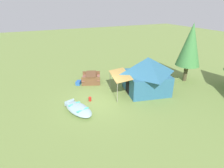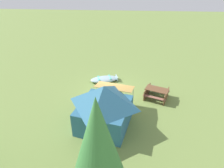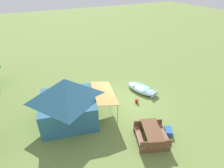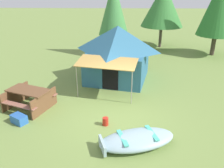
{
  "view_description": "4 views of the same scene",
  "coord_description": "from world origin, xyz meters",
  "px_view_note": "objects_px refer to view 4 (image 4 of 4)",
  "views": [
    {
      "loc": [
        10.43,
        -4.02,
        6.32
      ],
      "look_at": [
        0.21,
        0.79,
        1.28
      ],
      "focal_mm": 29.14,
      "sensor_mm": 36.0,
      "label": 1
    },
    {
      "loc": [
        -1.21,
        12.94,
        8.08
      ],
      "look_at": [
        -0.19,
        0.5,
        1.04
      ],
      "focal_mm": 31.18,
      "sensor_mm": 36.0,
      "label": 2
    },
    {
      "loc": [
        -8.67,
        5.4,
        7.43
      ],
      "look_at": [
        0.81,
        0.6,
        1.16
      ],
      "focal_mm": 29.96,
      "sensor_mm": 36.0,
      "label": 3
    },
    {
      "loc": [
        0.06,
        -7.82,
        4.69
      ],
      "look_at": [
        -0.19,
        0.68,
        1.02
      ],
      "focal_mm": 38.09,
      "sensor_mm": 36.0,
      "label": 4
    }
  ],
  "objects_px": {
    "canvas_cabin_tent": "(118,52)",
    "pine_tree_far_center": "(163,5)",
    "fuel_can": "(105,121)",
    "pine_tree_back_right": "(220,4)",
    "beached_rowboat": "(137,140)",
    "cooler_box": "(19,119)",
    "pine_tree_back_left": "(114,8)",
    "picnic_table": "(29,97)"
  },
  "relations": [
    {
      "from": "beached_rowboat",
      "to": "pine_tree_back_left",
      "type": "relative_size",
      "value": 0.53
    },
    {
      "from": "canvas_cabin_tent",
      "to": "pine_tree_back_right",
      "type": "relative_size",
      "value": 0.89
    },
    {
      "from": "fuel_can",
      "to": "pine_tree_far_center",
      "type": "xyz_separation_m",
      "value": [
        3.63,
        11.15,
        2.97
      ]
    },
    {
      "from": "fuel_can",
      "to": "pine_tree_back_left",
      "type": "xyz_separation_m",
      "value": [
        0.07,
        8.81,
        3.01
      ]
    },
    {
      "from": "cooler_box",
      "to": "canvas_cabin_tent",
      "type": "bearing_deg",
      "value": 51.4
    },
    {
      "from": "picnic_table",
      "to": "pine_tree_back_left",
      "type": "xyz_separation_m",
      "value": [
        3.17,
        7.63,
        2.67
      ]
    },
    {
      "from": "beached_rowboat",
      "to": "picnic_table",
      "type": "relative_size",
      "value": 1.26
    },
    {
      "from": "beached_rowboat",
      "to": "pine_tree_far_center",
      "type": "distance_m",
      "value": 12.87
    },
    {
      "from": "canvas_cabin_tent",
      "to": "pine_tree_back_left",
      "type": "relative_size",
      "value": 0.97
    },
    {
      "from": "picnic_table",
      "to": "canvas_cabin_tent",
      "type": "bearing_deg",
      "value": 42.94
    },
    {
      "from": "pine_tree_back_left",
      "to": "pine_tree_far_center",
      "type": "relative_size",
      "value": 1.06
    },
    {
      "from": "beached_rowboat",
      "to": "pine_tree_far_center",
      "type": "height_order",
      "value": "pine_tree_far_center"
    },
    {
      "from": "cooler_box",
      "to": "pine_tree_back_right",
      "type": "distance_m",
      "value": 13.84
    },
    {
      "from": "beached_rowboat",
      "to": "picnic_table",
      "type": "height_order",
      "value": "picnic_table"
    },
    {
      "from": "cooler_box",
      "to": "pine_tree_back_right",
      "type": "xyz_separation_m",
      "value": [
        10.03,
        8.98,
        3.22
      ]
    },
    {
      "from": "picnic_table",
      "to": "pine_tree_far_center",
      "type": "distance_m",
      "value": 12.32
    },
    {
      "from": "canvas_cabin_tent",
      "to": "cooler_box",
      "type": "xyz_separation_m",
      "value": [
        -3.5,
        -4.38,
        -1.27
      ]
    },
    {
      "from": "picnic_table",
      "to": "fuel_can",
      "type": "xyz_separation_m",
      "value": [
        3.11,
        -1.18,
        -0.34
      ]
    },
    {
      "from": "pine_tree_back_right",
      "to": "pine_tree_far_center",
      "type": "relative_size",
      "value": 1.16
    },
    {
      "from": "canvas_cabin_tent",
      "to": "fuel_can",
      "type": "bearing_deg",
      "value": -94.95
    },
    {
      "from": "canvas_cabin_tent",
      "to": "pine_tree_back_left",
      "type": "height_order",
      "value": "pine_tree_back_left"
    },
    {
      "from": "picnic_table",
      "to": "pine_tree_back_right",
      "type": "xyz_separation_m",
      "value": [
        10.02,
        7.85,
        2.89
      ]
    },
    {
      "from": "canvas_cabin_tent",
      "to": "pine_tree_far_center",
      "type": "xyz_separation_m",
      "value": [
        3.25,
        6.73,
        1.69
      ]
    },
    {
      "from": "canvas_cabin_tent",
      "to": "fuel_can",
      "type": "distance_m",
      "value": 4.62
    },
    {
      "from": "picnic_table",
      "to": "fuel_can",
      "type": "relative_size",
      "value": 7.16
    },
    {
      "from": "canvas_cabin_tent",
      "to": "pine_tree_far_center",
      "type": "relative_size",
      "value": 1.03
    },
    {
      "from": "fuel_can",
      "to": "pine_tree_back_right",
      "type": "distance_m",
      "value": 11.82
    },
    {
      "from": "canvas_cabin_tent",
      "to": "cooler_box",
      "type": "relative_size",
      "value": 8.33
    },
    {
      "from": "pine_tree_far_center",
      "to": "canvas_cabin_tent",
      "type": "bearing_deg",
      "value": -115.75
    },
    {
      "from": "fuel_can",
      "to": "pine_tree_back_right",
      "type": "xyz_separation_m",
      "value": [
        6.91,
        9.03,
        3.23
      ]
    },
    {
      "from": "pine_tree_back_left",
      "to": "pine_tree_far_center",
      "type": "distance_m",
      "value": 4.26
    },
    {
      "from": "beached_rowboat",
      "to": "fuel_can",
      "type": "bearing_deg",
      "value": 132.7
    },
    {
      "from": "pine_tree_back_left",
      "to": "picnic_table",
      "type": "bearing_deg",
      "value": -112.57
    },
    {
      "from": "canvas_cabin_tent",
      "to": "pine_tree_back_right",
      "type": "xyz_separation_m",
      "value": [
        6.53,
        4.6,
        1.95
      ]
    },
    {
      "from": "fuel_can",
      "to": "pine_tree_back_right",
      "type": "height_order",
      "value": "pine_tree_back_right"
    },
    {
      "from": "beached_rowboat",
      "to": "pine_tree_far_center",
      "type": "bearing_deg",
      "value": 78.04
    },
    {
      "from": "beached_rowboat",
      "to": "pine_tree_back_right",
      "type": "relative_size",
      "value": 0.49
    },
    {
      "from": "beached_rowboat",
      "to": "cooler_box",
      "type": "relative_size",
      "value": 4.56
    },
    {
      "from": "canvas_cabin_tent",
      "to": "picnic_table",
      "type": "relative_size",
      "value": 2.3
    },
    {
      "from": "pine_tree_back_right",
      "to": "canvas_cabin_tent",
      "type": "bearing_deg",
      "value": -144.84
    },
    {
      "from": "cooler_box",
      "to": "pine_tree_back_right",
      "type": "height_order",
      "value": "pine_tree_back_right"
    },
    {
      "from": "picnic_table",
      "to": "fuel_can",
      "type": "height_order",
      "value": "picnic_table"
    }
  ]
}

